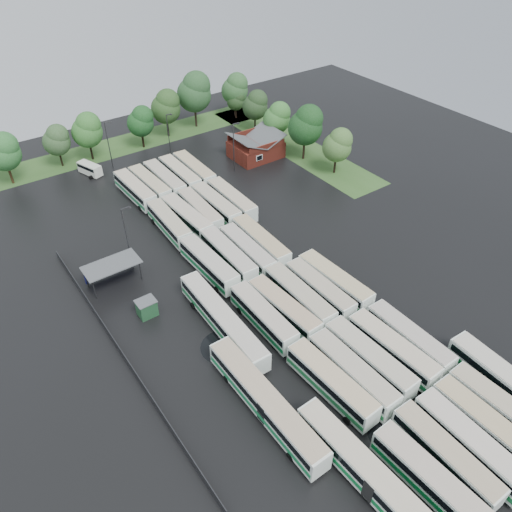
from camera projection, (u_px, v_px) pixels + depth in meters
ground at (295, 319)px, 69.20m from camera, size 160.00×160.00×0.00m
brick_building at (256, 149)px, 106.32m from camera, size 10.07×8.60×5.39m
wash_shed at (111, 266)px, 73.55m from camera, size 8.20×4.20×3.58m
utility_hut at (147, 308)px, 69.02m from camera, size 2.70×2.20×2.62m
grass_strip_north at (119, 146)px, 111.48m from camera, size 80.00×10.00×0.01m
grass_strip_east at (292, 145)px, 112.07m from camera, size 10.00×50.00×0.01m
west_fence at (121, 351)px, 63.79m from camera, size 0.10×50.00×1.20m
bus_r0c0 at (429, 479)px, 49.15m from camera, size 3.17×12.79×3.54m
bus_r0c1 at (445, 455)px, 51.19m from camera, size 2.90×12.48×3.46m
bus_r0c2 at (470, 443)px, 52.16m from camera, size 3.03×13.02×3.61m
bus_r0c3 at (486, 426)px, 53.80m from camera, size 2.75×12.70×3.53m
bus_r0c4 at (501, 410)px, 55.38m from camera, size 3.00×12.65×3.50m
bus_r1c0 at (331, 383)px, 58.27m from camera, size 3.24×12.95×3.58m
bus_r1c1 at (352, 373)px, 59.41m from camera, size 2.83×12.93×3.60m
bus_r1c2 at (369, 359)px, 61.08m from camera, size 3.04×13.11×3.63m
bus_r1c3 at (392, 349)px, 62.31m from camera, size 3.16×12.93×3.58m
bus_r1c4 at (409, 338)px, 63.78m from camera, size 2.74×12.54×3.49m
bus_r2c0 at (263, 317)px, 66.87m from camera, size 2.86×12.47×3.46m
bus_r2c1 at (284, 309)px, 67.99m from camera, size 3.30×12.72×3.51m
bus_r2c2 at (299, 297)px, 69.81m from camera, size 2.96×13.01×3.61m
bus_r2c3 at (319, 290)px, 71.06m from camera, size 2.66×12.45×3.47m
bus_r2c4 at (335, 281)px, 72.39m from camera, size 3.26×12.99×3.59m
bus_r3c0 at (209, 264)px, 75.53m from camera, size 3.00×12.95×3.59m
bus_r3c1 at (228, 256)px, 77.15m from camera, size 3.09×12.93×3.58m
bus_r3c2 at (247, 251)px, 78.22m from camera, size 2.98×12.53×3.47m
bus_r3c3 at (261, 242)px, 79.85m from camera, size 3.21×13.13×3.63m
bus_r4c0 at (169, 223)px, 84.15m from camera, size 3.21×12.63×3.49m
bus_r4c1 at (187, 217)px, 85.51m from camera, size 3.22×12.94×3.58m
bus_r4c2 at (200, 211)px, 87.24m from camera, size 3.21×12.60×3.48m
bus_r4c3 at (216, 205)px, 88.57m from camera, size 2.74×12.80×3.56m
bus_r4c4 at (232, 200)px, 89.87m from camera, size 3.00×12.99×3.60m
bus_r5c0 at (135, 190)px, 92.75m from camera, size 3.01×12.77×3.54m
bus_r5c1 at (150, 185)px, 94.27m from camera, size 3.03×12.66×3.51m
bus_r5c2 at (165, 180)px, 95.63m from camera, size 2.79×12.90×3.59m
bus_r5c3 at (180, 175)px, 97.32m from camera, size 2.85×12.77×3.55m
bus_r5c4 at (194, 170)px, 98.68m from camera, size 3.01×12.90×3.58m
artic_bus_west_a at (370, 477)px, 49.37m from camera, size 3.22×19.06×3.52m
artic_bus_west_b at (223, 320)px, 66.28m from camera, size 3.27×18.96×3.50m
artic_bus_west_c at (265, 402)px, 56.18m from camera, size 2.76×19.36×3.59m
minibus at (90, 169)px, 100.59m from camera, size 3.60×5.71×2.34m
tree_north_0 at (4, 151)px, 94.37m from camera, size 6.45×6.45×10.69m
tree_north_1 at (57, 140)px, 100.63m from camera, size 5.49×5.49×9.09m
tree_north_2 at (87, 130)px, 102.44m from camera, size 6.29×6.29×10.41m
tree_north_3 at (141, 121)px, 107.40m from camera, size 5.72×5.72×9.47m
tree_north_4 at (166, 106)px, 111.43m from camera, size 6.60×6.60×10.93m
tree_north_5 at (195, 91)px, 114.71m from camera, size 7.93×7.93×13.13m
tree_north_6 at (235, 88)px, 120.69m from camera, size 6.46×6.46×10.70m
tree_east_0 at (338, 145)px, 98.12m from camera, size 5.80×5.80×9.60m
tree_east_1 at (307, 125)px, 102.15m from camera, size 7.14×7.14×11.83m
tree_east_2 at (278, 117)px, 108.39m from camera, size 5.90×5.90×9.77m
tree_east_3 at (256, 105)px, 114.36m from camera, size 5.81×5.81×9.62m
tree_east_4 at (236, 100)px, 120.99m from camera, size 4.34×4.32×7.16m
lamp_post_ne at (234, 144)px, 98.93m from camera, size 1.57×0.30×10.16m
lamp_post_nw at (127, 233)px, 74.75m from camera, size 1.61×0.31×10.47m
lamp_post_back_w at (109, 142)px, 99.61m from camera, size 1.56×0.30×10.15m
lamp_post_back_e at (169, 132)px, 104.96m from camera, size 1.40×0.27×9.06m
puddle_0 at (393, 434)px, 55.22m from camera, size 5.74×5.74×0.01m
puddle_1 at (492, 396)px, 59.12m from camera, size 4.09×4.09×0.01m
puddle_2 at (223, 347)px, 65.18m from camera, size 5.99×5.99×0.01m
puddle_3 at (326, 319)px, 69.20m from camera, size 3.76×3.76×0.01m
puddle_4 at (466, 361)px, 63.30m from camera, size 2.75×2.75×0.01m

